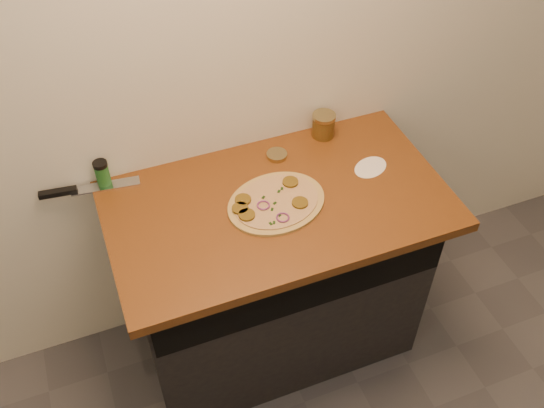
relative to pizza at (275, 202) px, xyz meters
name	(u,v)px	position (x,y,z in m)	size (l,w,h in m)	color
cabinet	(274,276)	(0.01, 0.05, -0.48)	(1.10, 0.60, 0.86)	black
countertop	(277,204)	(0.01, 0.02, -0.03)	(1.20, 0.70, 0.04)	brown
pizza	(275,202)	(0.00, 0.00, 0.00)	(0.42, 0.42, 0.02)	tan
chefs_knife	(81,189)	(-0.62, 0.31, 0.00)	(0.35, 0.08, 0.02)	#B7BAC1
mason_jar_lid	(277,155)	(0.10, 0.23, 0.00)	(0.08, 0.08, 0.02)	tan
salsa_jar	(323,125)	(0.31, 0.29, 0.04)	(0.09, 0.09, 0.10)	maroon
spice_shaker	(102,173)	(-0.54, 0.32, 0.04)	(0.05, 0.05, 0.10)	#1F6224
flour_spill	(370,167)	(0.40, 0.05, -0.01)	(0.14, 0.14, 0.00)	silver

